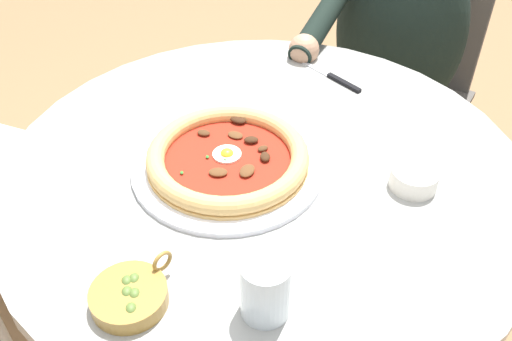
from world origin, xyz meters
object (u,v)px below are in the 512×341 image
object	(u,v)px
dining_table	(263,231)
diner_person	(386,98)
olive_pan	(130,296)
water_glass	(265,290)
steak_knife	(334,78)
ramekin_capers	(414,178)
pizza_on_plate	(228,158)
cafe_chair_diner	(404,77)

from	to	relation	value
dining_table	diner_person	size ratio (longest dim) A/B	0.81
olive_pan	diner_person	size ratio (longest dim) A/B	0.10
water_glass	steak_knife	bearing A→B (deg)	157.03
diner_person	dining_table	bearing A→B (deg)	-39.91
dining_table	ramekin_capers	distance (m)	0.32
ramekin_capers	diner_person	world-z (taller)	diner_person
water_glass	olive_pan	world-z (taller)	water_glass
dining_table	pizza_on_plate	distance (m)	0.20
ramekin_capers	steak_knife	bearing A→B (deg)	-172.64
water_glass	steak_knife	xyz separation A→B (m)	(-0.57, 0.24, -0.04)
olive_pan	pizza_on_plate	bearing A→B (deg)	148.86
pizza_on_plate	diner_person	bearing A→B (deg)	136.01
water_glass	diner_person	distance (m)	1.00
pizza_on_plate	ramekin_capers	size ratio (longest dim) A/B	4.24
water_glass	ramekin_capers	distance (m)	0.36
olive_pan	diner_person	xyz separation A→B (m)	(-0.79, 0.66, -0.25)
dining_table	pizza_on_plate	size ratio (longest dim) A/B	2.76
pizza_on_plate	diner_person	distance (m)	0.77
pizza_on_plate	olive_pan	xyz separation A→B (m)	(0.27, -0.16, -0.00)
diner_person	water_glass	bearing A→B (deg)	-30.33
olive_pan	cafe_chair_diner	size ratio (longest dim) A/B	0.14
ramekin_capers	olive_pan	world-z (taller)	olive_pan
dining_table	cafe_chair_diner	size ratio (longest dim) A/B	1.12
water_glass	ramekin_capers	bearing A→B (deg)	126.30
steak_knife	water_glass	bearing A→B (deg)	-22.97
water_glass	ramekin_capers	size ratio (longest dim) A/B	1.17
water_glass	diner_person	size ratio (longest dim) A/B	0.08
pizza_on_plate	cafe_chair_diner	bearing A→B (deg)	136.53
dining_table	steak_knife	world-z (taller)	steak_knife
pizza_on_plate	diner_person	world-z (taller)	diner_person
olive_pan	cafe_chair_diner	distance (m)	1.20
dining_table	water_glass	distance (m)	0.38
ramekin_capers	cafe_chair_diner	world-z (taller)	cafe_chair_diner
steak_knife	olive_pan	distance (m)	0.67
water_glass	cafe_chair_diner	world-z (taller)	water_glass
pizza_on_plate	steak_knife	world-z (taller)	pizza_on_plate
olive_pan	diner_person	distance (m)	1.06
ramekin_capers	diner_person	distance (m)	0.70
dining_table	steak_knife	size ratio (longest dim) A/B	5.05
ramekin_capers	cafe_chair_diner	distance (m)	0.82
dining_table	water_glass	bearing A→B (deg)	-8.67
dining_table	steak_knife	xyz separation A→B (m)	(-0.26, 0.19, 0.18)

